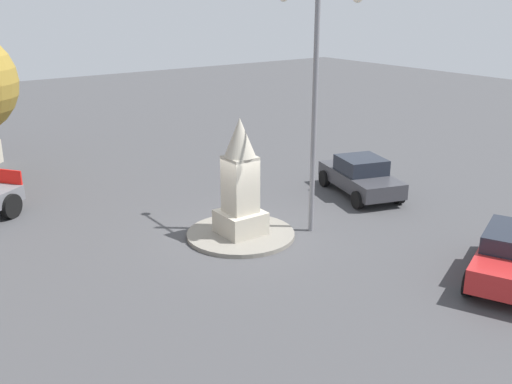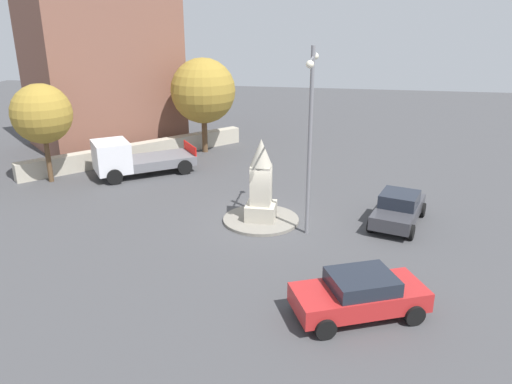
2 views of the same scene
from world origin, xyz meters
TOP-DOWN VIEW (x-y plane):
  - ground_plane at (0.00, 0.00)m, footprint 80.00×80.00m
  - traffic_island at (0.00, 0.00)m, footprint 3.38×3.38m
  - monument at (0.00, 0.00)m, footprint 1.29×1.29m
  - streetlamp at (-0.92, -2.09)m, footprint 3.40×0.28m
  - car_red_passing at (-6.70, -4.13)m, footprint 3.22×4.41m
  - car_dark_grey_parked_right at (0.71, -5.97)m, footprint 4.20×2.78m
  - truck_white_waiting at (5.21, 8.15)m, footprint 4.97×5.70m
  - stone_boundary_wall at (8.36, 9.00)m, footprint 11.26×10.53m
  - corner_building at (11.73, 12.63)m, footprint 11.17×11.07m
  - tree_near_wall at (10.72, 5.44)m, footprint 4.10×4.10m
  - tree_mid_cluster at (3.46, 12.19)m, footprint 3.13×3.13m

SIDE VIEW (x-z plane):
  - ground_plane at x=0.00m, z-range 0.00..0.00m
  - traffic_island at x=0.00m, z-range 0.00..0.13m
  - stone_boundary_wall at x=8.36m, z-range 0.00..1.03m
  - car_dark_grey_parked_right at x=0.71m, z-range 0.00..1.45m
  - car_red_passing at x=-6.70m, z-range 0.04..1.43m
  - truck_white_waiting at x=5.21m, z-range -0.05..2.04m
  - monument at x=0.00m, z-range -0.06..3.57m
  - tree_mid_cluster at x=3.46m, z-range 1.07..6.38m
  - tree_near_wall at x=10.72m, z-range 0.96..7.01m
  - streetlamp at x=-0.92m, z-range 0.82..8.47m
  - corner_building at x=11.73m, z-range 0.00..9.92m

